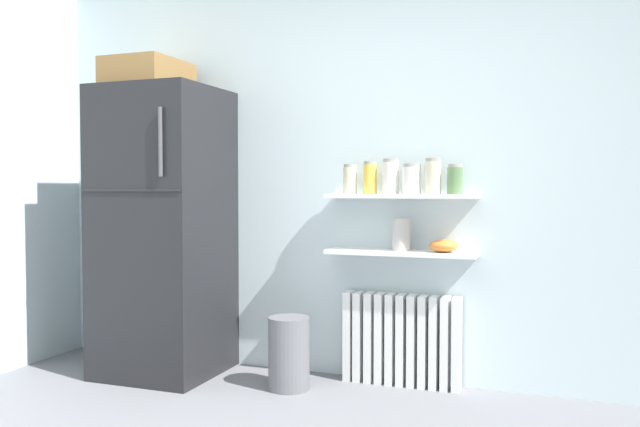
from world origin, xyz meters
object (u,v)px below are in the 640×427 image
at_px(storage_jar_1, 370,178).
at_px(storage_jar_4, 433,176).
at_px(storage_jar_3, 411,179).
at_px(storage_jar_5, 455,179).
at_px(shelf_bowl, 444,246).
at_px(storage_jar_0, 350,179).
at_px(vase, 402,235).
at_px(refrigerator, 163,225).
at_px(trash_bin, 289,353).
at_px(storage_jar_2, 391,177).
at_px(radiator, 401,340).

bearing_deg(storage_jar_1, storage_jar_4, 0.00).
relative_size(storage_jar_3, storage_jar_4, 0.85).
distance_m(storage_jar_5, shelf_bowl, 0.39).
xyz_separation_m(storage_jar_0, vase, (0.32, 0.00, -0.33)).
bearing_deg(storage_jar_5, refrigerator, -172.56).
xyz_separation_m(storage_jar_5, shelf_bowl, (-0.06, -0.00, -0.39)).
distance_m(refrigerator, trash_bin, 1.16).
bearing_deg(storage_jar_4, shelf_bowl, -0.00).
xyz_separation_m(storage_jar_4, storage_jar_5, (0.13, 0.00, -0.02)).
bearing_deg(storage_jar_2, radiator, 25.22).
bearing_deg(trash_bin, vase, 24.73).
distance_m(radiator, storage_jar_2, 0.99).
relative_size(storage_jar_4, vase, 1.08).
relative_size(storage_jar_5, vase, 0.90).
distance_m(refrigerator, storage_jar_3, 1.61).
relative_size(storage_jar_0, shelf_bowl, 1.10).
relative_size(radiator, storage_jar_1, 3.61).
xyz_separation_m(refrigerator, storage_jar_0, (1.19, 0.24, 0.29)).
distance_m(shelf_bowl, trash_bin, 1.11).
bearing_deg(storage_jar_4, storage_jar_2, 180.00).
bearing_deg(storage_jar_1, storage_jar_2, 0.00).
xyz_separation_m(vase, trash_bin, (-0.61, -0.28, -0.70)).
relative_size(refrigerator, storage_jar_1, 10.20).
distance_m(storage_jar_1, trash_bin, 1.16).
height_order(storage_jar_0, shelf_bowl, storage_jar_0).
xyz_separation_m(storage_jar_3, storage_jar_5, (0.25, 0.00, -0.00)).
relative_size(vase, shelf_bowl, 1.17).
height_order(storage_jar_2, storage_jar_5, storage_jar_2).
bearing_deg(shelf_bowl, storage_jar_3, -180.00).
xyz_separation_m(storage_jar_1, storage_jar_5, (0.51, 0.00, -0.01)).
distance_m(vase, shelf_bowl, 0.26).
distance_m(storage_jar_0, storage_jar_5, 0.64).
bearing_deg(storage_jar_4, storage_jar_5, 0.00).
bearing_deg(refrigerator, radiator, 10.11).
distance_m(vase, trash_bin, 0.97).
bearing_deg(trash_bin, storage_jar_0, 44.31).
height_order(refrigerator, storage_jar_4, refrigerator).
xyz_separation_m(storage_jar_2, storage_jar_4, (0.25, 0.00, -0.00)).
height_order(refrigerator, trash_bin, refrigerator).
bearing_deg(storage_jar_3, storage_jar_4, 0.00).
relative_size(radiator, storage_jar_5, 4.07).
xyz_separation_m(storage_jar_0, trash_bin, (-0.29, -0.28, -1.04)).
bearing_deg(shelf_bowl, storage_jar_0, -180.00).
bearing_deg(radiator, storage_jar_3, -25.22).
xyz_separation_m(vase, shelf_bowl, (0.25, 0.00, -0.06)).
relative_size(radiator, storage_jar_3, 3.96).
distance_m(storage_jar_5, trash_bin, 1.42).
distance_m(radiator, shelf_bowl, 0.64).
xyz_separation_m(refrigerator, shelf_bowl, (1.76, 0.24, -0.10)).
xyz_separation_m(refrigerator, vase, (1.51, 0.24, -0.04)).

